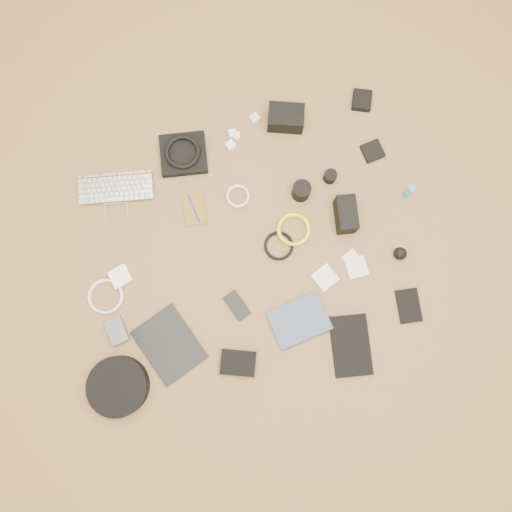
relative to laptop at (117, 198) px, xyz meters
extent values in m
cube|color=olive|center=(0.44, -0.34, -0.03)|extent=(4.00, 4.00, 0.04)
imported|color=#B3B3B7|center=(0.00, 0.00, 0.00)|extent=(0.33, 0.26, 0.02)
cube|color=black|center=(0.30, 0.11, 0.00)|extent=(0.21, 0.20, 0.03)
torus|color=black|center=(0.30, 0.11, 0.03)|extent=(0.15, 0.15, 0.02)
cube|color=white|center=(0.53, 0.13, 0.00)|extent=(0.03, 0.03, 0.03)
cube|color=white|center=(0.52, 0.15, 0.00)|extent=(0.03, 0.03, 0.03)
cube|color=white|center=(0.62, 0.19, 0.00)|extent=(0.04, 0.04, 0.03)
cube|color=white|center=(0.50, 0.10, 0.00)|extent=(0.04, 0.04, 0.03)
cube|color=black|center=(0.75, 0.15, 0.03)|extent=(0.17, 0.14, 0.08)
cube|color=black|center=(1.08, 0.15, 0.00)|extent=(0.10, 0.11, 0.03)
cube|color=brown|center=(0.29, -0.12, -0.01)|extent=(0.10, 0.14, 0.01)
cylinder|color=#142FA9|center=(0.29, -0.12, 0.00)|extent=(0.03, 0.12, 0.01)
torus|color=white|center=(0.48, -0.11, -0.01)|extent=(0.12, 0.12, 0.01)
cylinder|color=black|center=(0.72, -0.17, 0.03)|extent=(0.09, 0.09, 0.08)
cylinder|color=black|center=(0.86, -0.13, 0.01)|extent=(0.06, 0.06, 0.05)
cube|color=black|center=(1.06, -0.07, 0.00)|extent=(0.09, 0.09, 0.02)
cube|color=white|center=(-0.05, -0.32, 0.00)|extent=(0.09, 0.09, 0.03)
torus|color=white|center=(-0.12, -0.38, -0.01)|extent=(0.14, 0.14, 0.01)
torus|color=black|center=(0.58, -0.35, -0.01)|extent=(0.14, 0.14, 0.01)
torus|color=yellow|center=(0.66, -0.31, 0.00)|extent=(0.16, 0.16, 0.02)
cube|color=black|center=(0.87, -0.31, 0.04)|extent=(0.10, 0.15, 0.10)
cylinder|color=#1BB4B0|center=(1.14, -0.28, 0.03)|extent=(0.03, 0.03, 0.09)
cube|color=#55565A|center=(-0.11, -0.52, 0.00)|extent=(0.08, 0.11, 0.03)
cube|color=black|center=(0.07, -0.62, -0.01)|extent=(0.27, 0.31, 0.01)
cube|color=black|center=(0.36, -0.54, -0.01)|extent=(0.10, 0.13, 0.01)
cube|color=silver|center=(0.73, -0.52, -0.01)|extent=(0.11, 0.11, 0.01)
cube|color=silver|center=(0.86, -0.51, -0.01)|extent=(0.08, 0.08, 0.01)
cube|color=silver|center=(0.85, -0.48, -0.01)|extent=(0.08, 0.08, 0.01)
sphere|color=black|center=(1.03, -0.51, 0.01)|extent=(0.06, 0.06, 0.05)
cylinder|color=black|center=(-0.14, -0.72, 0.02)|extent=(0.28, 0.28, 0.06)
cube|color=black|center=(0.31, -0.75, 0.00)|extent=(0.16, 0.13, 0.03)
imported|color=#3C4865|center=(0.59, -0.74, 0.00)|extent=(0.24, 0.19, 0.02)
cube|color=black|center=(0.75, -0.80, 0.00)|extent=(0.18, 0.25, 0.02)
cube|color=black|center=(1.01, -0.71, -0.01)|extent=(0.10, 0.14, 0.01)
camera|label=1|loc=(0.40, -0.68, 1.94)|focal=35.00mm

